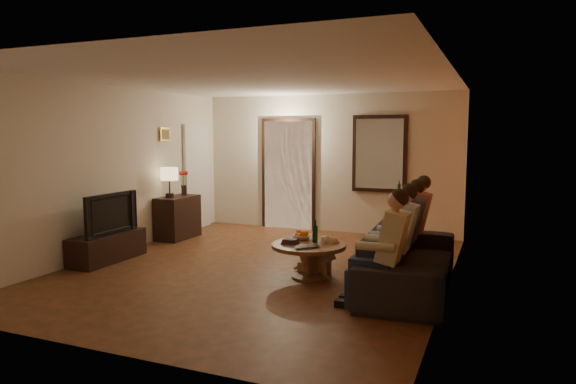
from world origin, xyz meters
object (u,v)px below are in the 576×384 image
at_px(person_d, 414,226).
at_px(tv, 106,213).
at_px(person_a, 387,255).
at_px(table_lamp, 169,182).
at_px(laptop, 309,248).
at_px(sofa, 410,259).
at_px(person_c, 406,234).
at_px(person_b, 397,243).
at_px(wine_bottle, 315,231).
at_px(bowl, 302,237).
at_px(dresser, 178,217).
at_px(tv_stand, 107,247).
at_px(dog, 317,253).
at_px(coffee_table, 309,261).

bearing_deg(person_d, tv, -163.50).
xyz_separation_m(tv, person_a, (4.22, -0.55, -0.11)).
xyz_separation_m(table_lamp, laptop, (3.14, -1.55, -0.56)).
height_order(sofa, person_c, person_c).
xyz_separation_m(person_b, wine_bottle, (-1.13, 0.35, 0.01)).
relative_size(table_lamp, person_b, 0.45).
bearing_deg(bowl, dresser, 156.00).
relative_size(tv, sofa, 0.43).
distance_m(sofa, wine_bottle, 1.26).
bearing_deg(sofa, person_d, 3.56).
bearing_deg(dresser, person_a, -28.99).
height_order(tv_stand, sofa, sofa).
bearing_deg(dog, laptop, -71.33).
bearing_deg(dog, person_a, -30.99).
bearing_deg(coffee_table, tv, -174.43).
xyz_separation_m(tv_stand, laptop, (3.14, 0.02, 0.26)).
xyz_separation_m(sofa, person_a, (-0.10, -0.90, 0.25)).
bearing_deg(dog, wine_bottle, -72.73).
bearing_deg(dresser, coffee_table, -26.16).
distance_m(person_d, dog, 1.40).
height_order(tv, laptop, tv).
height_order(person_b, laptop, person_b).
height_order(dresser, tv, tv).
xyz_separation_m(table_lamp, tv_stand, (0.00, -1.57, -0.82)).
bearing_deg(person_d, sofa, -83.66).
bearing_deg(sofa, person_a, 170.88).
bearing_deg(table_lamp, tv, -90.00).
height_order(person_d, bowl, person_d).
distance_m(dresser, laptop, 3.61).
bearing_deg(tv, laptop, -89.70).
distance_m(sofa, person_a, 0.94).
bearing_deg(person_d, dog, -146.60).
bearing_deg(tv, dresser, 0.00).
xyz_separation_m(person_a, coffee_table, (-1.18, 0.85, -0.38)).
xyz_separation_m(table_lamp, sofa, (4.32, -1.22, -0.67)).
relative_size(tv_stand, tv, 1.18).
relative_size(person_a, coffee_table, 1.24).
distance_m(tv_stand, laptop, 3.15).
distance_m(coffee_table, wine_bottle, 0.40).
height_order(bowl, wine_bottle, wine_bottle).
height_order(person_d, coffee_table, person_d).
xyz_separation_m(table_lamp, person_a, (4.22, -2.12, -0.42)).
height_order(person_b, person_d, same).
relative_size(tv_stand, laptop, 3.72).
bearing_deg(tv_stand, tv, 0.00).
distance_m(tv, person_d, 4.40).
distance_m(table_lamp, coffee_table, 3.39).
bearing_deg(dresser, wine_bottle, -24.27).
height_order(person_a, coffee_table, person_a).
xyz_separation_m(tv, person_b, (4.22, 0.05, -0.11)).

